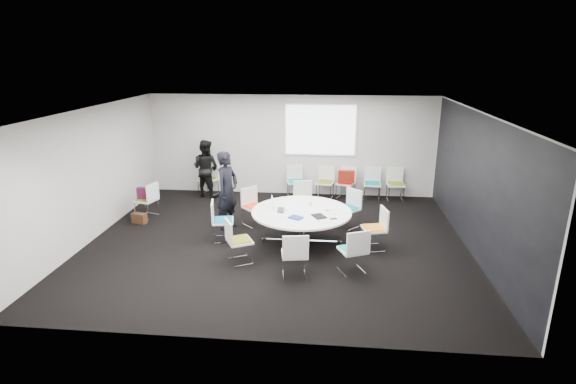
# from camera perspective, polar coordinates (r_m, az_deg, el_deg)

# --- Properties ---
(room_shell) EXTENTS (8.08, 7.08, 2.88)m
(room_shell) POSITION_cam_1_polar(r_m,az_deg,el_deg) (9.25, -0.89, 1.65)
(room_shell) COLOR black
(room_shell) RESTS_ON ground
(conference_table) EXTENTS (2.09, 2.09, 0.73)m
(conference_table) POSITION_cam_1_polar(r_m,az_deg,el_deg) (9.46, 1.72, -3.58)
(conference_table) COLOR silver
(conference_table) RESTS_ON ground
(projection_screen) EXTENTS (1.90, 0.03, 1.35)m
(projection_screen) POSITION_cam_1_polar(r_m,az_deg,el_deg) (12.49, 4.13, 7.82)
(projection_screen) COLOR white
(projection_screen) RESTS_ON room_shell
(chair_ring_a) EXTENTS (0.54, 0.55, 0.88)m
(chair_ring_a) POSITION_cam_1_polar(r_m,az_deg,el_deg) (9.45, 10.86, -5.55)
(chair_ring_a) COLOR silver
(chair_ring_a) RESTS_ON ground
(chair_ring_b) EXTENTS (0.64, 0.64, 0.88)m
(chair_ring_b) POSITION_cam_1_polar(r_m,az_deg,el_deg) (10.53, 7.62, -2.98)
(chair_ring_b) COLOR silver
(chair_ring_b) RESTS_ON ground
(chair_ring_c) EXTENTS (0.52, 0.51, 0.88)m
(chair_ring_c) POSITION_cam_1_polar(r_m,az_deg,el_deg) (11.06, 1.93, -1.82)
(chair_ring_c) COLOR silver
(chair_ring_c) RESTS_ON ground
(chair_ring_d) EXTENTS (0.64, 0.64, 0.88)m
(chair_ring_d) POSITION_cam_1_polar(r_m,az_deg,el_deg) (10.58, -4.32, -2.76)
(chair_ring_d) COLOR silver
(chair_ring_d) RESTS_ON ground
(chair_ring_e) EXTENTS (0.54, 0.54, 0.88)m
(chair_ring_e) POSITION_cam_1_polar(r_m,az_deg,el_deg) (9.81, -8.31, -4.56)
(chair_ring_e) COLOR silver
(chair_ring_e) RESTS_ON ground
(chair_ring_f) EXTENTS (0.61, 0.62, 0.88)m
(chair_ring_f) POSITION_cam_1_polar(r_m,az_deg,el_deg) (8.77, -6.22, -7.20)
(chair_ring_f) COLOR silver
(chair_ring_f) RESTS_ON ground
(chair_ring_g) EXTENTS (0.53, 0.52, 0.88)m
(chair_ring_g) POSITION_cam_1_polar(r_m,az_deg,el_deg) (8.18, 0.86, -8.97)
(chair_ring_g) COLOR silver
(chair_ring_g) RESTS_ON ground
(chair_ring_h) EXTENTS (0.60, 0.60, 0.88)m
(chair_ring_h) POSITION_cam_1_polar(r_m,az_deg,el_deg) (8.41, 8.23, -8.38)
(chair_ring_h) COLOR silver
(chair_ring_h) RESTS_ON ground
(chair_back_a) EXTENTS (0.54, 0.53, 0.88)m
(chair_back_a) POSITION_cam_1_polar(r_m,az_deg,el_deg) (12.59, 0.96, 0.58)
(chair_back_a) COLOR silver
(chair_back_a) RESTS_ON ground
(chair_back_b) EXTENTS (0.54, 0.53, 0.88)m
(chair_back_b) POSITION_cam_1_polar(r_m,az_deg,el_deg) (12.55, 4.70, 0.48)
(chair_back_b) COLOR silver
(chair_back_b) RESTS_ON ground
(chair_back_c) EXTENTS (0.59, 0.59, 0.88)m
(chair_back_c) POSITION_cam_1_polar(r_m,az_deg,el_deg) (12.56, 7.34, 0.40)
(chair_back_c) COLOR silver
(chair_back_c) RESTS_ON ground
(chair_back_d) EXTENTS (0.49, 0.47, 0.88)m
(chair_back_d) POSITION_cam_1_polar(r_m,az_deg,el_deg) (12.59, 10.61, 0.29)
(chair_back_d) COLOR silver
(chair_back_d) RESTS_ON ground
(chair_back_e) EXTENTS (0.48, 0.47, 0.88)m
(chair_back_e) POSITION_cam_1_polar(r_m,az_deg,el_deg) (12.68, 13.45, 0.22)
(chair_back_e) COLOR silver
(chair_back_e) RESTS_ON ground
(chair_spare_left) EXTENTS (0.55, 0.56, 0.88)m
(chair_spare_left) POSITION_cam_1_polar(r_m,az_deg,el_deg) (11.57, -17.42, -1.75)
(chair_spare_left) COLOR silver
(chair_spare_left) RESTS_ON ground
(chair_person_back) EXTENTS (0.61, 0.60, 0.88)m
(chair_person_back) POSITION_cam_1_polar(r_m,az_deg,el_deg) (13.02, -10.05, 0.88)
(chair_person_back) COLOR silver
(chair_person_back) RESTS_ON ground
(person_main) EXTENTS (0.64, 0.77, 1.81)m
(person_main) POSITION_cam_1_polar(r_m,az_deg,el_deg) (10.26, -7.70, 0.18)
(person_main) COLOR black
(person_main) RESTS_ON ground
(person_back) EXTENTS (0.94, 0.83, 1.62)m
(person_back) POSITION_cam_1_polar(r_m,az_deg,el_deg) (12.73, -10.39, 2.97)
(person_back) COLOR black
(person_back) RESTS_ON ground
(laptop) EXTENTS (0.24, 0.34, 0.03)m
(laptop) POSITION_cam_1_polar(r_m,az_deg,el_deg) (9.39, -0.65, -2.32)
(laptop) COLOR #333338
(laptop) RESTS_ON conference_table
(laptop_lid) EXTENTS (0.09, 0.30, 0.22)m
(laptop_lid) POSITION_cam_1_polar(r_m,az_deg,el_deg) (9.53, -1.98, -1.30)
(laptop_lid) COLOR silver
(laptop_lid) RESTS_ON conference_table
(notebook_black) EXTENTS (0.34, 0.37, 0.02)m
(notebook_black) POSITION_cam_1_polar(r_m,az_deg,el_deg) (9.08, 3.95, -3.08)
(notebook_black) COLOR black
(notebook_black) RESTS_ON conference_table
(tablet_folio) EXTENTS (0.33, 0.30, 0.03)m
(tablet_folio) POSITION_cam_1_polar(r_m,az_deg,el_deg) (8.98, 0.98, -3.25)
(tablet_folio) COLOR navy
(tablet_folio) RESTS_ON conference_table
(papers_right) EXTENTS (0.37, 0.34, 0.00)m
(papers_right) POSITION_cam_1_polar(r_m,az_deg,el_deg) (9.56, 5.37, -2.11)
(papers_right) COLOR white
(papers_right) RESTS_ON conference_table
(papers_front) EXTENTS (0.32, 0.24, 0.00)m
(papers_front) POSITION_cam_1_polar(r_m,az_deg,el_deg) (9.35, 5.40, -2.55)
(papers_front) COLOR silver
(papers_front) RESTS_ON conference_table
(cup) EXTENTS (0.08, 0.08, 0.09)m
(cup) POSITION_cam_1_polar(r_m,az_deg,el_deg) (9.73, 2.82, -1.43)
(cup) COLOR white
(cup) RESTS_ON conference_table
(phone) EXTENTS (0.15, 0.11, 0.01)m
(phone) POSITION_cam_1_polar(r_m,az_deg,el_deg) (8.99, 5.79, -3.40)
(phone) COLOR black
(phone) RESTS_ON conference_table
(maroon_bag) EXTENTS (0.41, 0.16, 0.28)m
(maroon_bag) POSITION_cam_1_polar(r_m,az_deg,el_deg) (11.48, -17.63, -0.12)
(maroon_bag) COLOR #4D1431
(maroon_bag) RESTS_ON chair_spare_left
(brown_bag) EXTENTS (0.39, 0.25, 0.24)m
(brown_bag) POSITION_cam_1_polar(r_m,az_deg,el_deg) (11.29, -18.36, -3.17)
(brown_bag) COLOR #3B2313
(brown_bag) RESTS_ON ground
(red_jacket) EXTENTS (0.44, 0.16, 0.36)m
(red_jacket) POSITION_cam_1_polar(r_m,az_deg,el_deg) (12.23, 7.41, 2.00)
(red_jacket) COLOR #9D2013
(red_jacket) RESTS_ON chair_back_c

